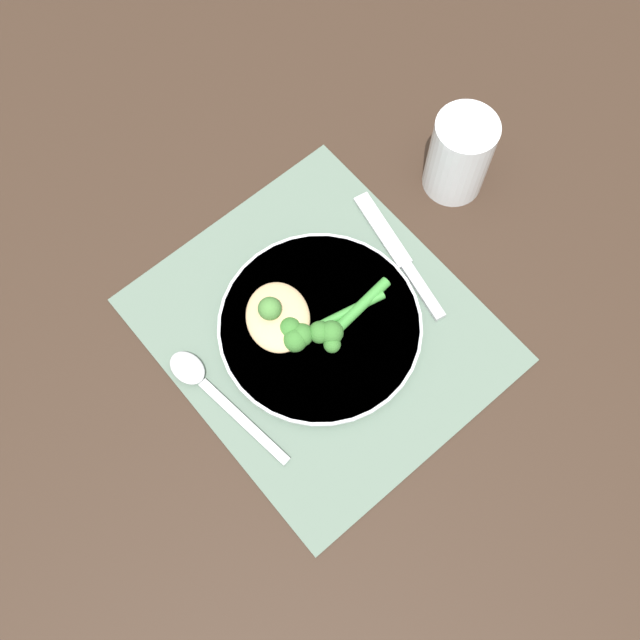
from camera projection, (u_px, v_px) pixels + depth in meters
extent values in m
plane|color=#332319|center=(320.00, 330.00, 0.91)|extent=(3.00, 3.00, 0.00)
cube|color=slate|center=(320.00, 329.00, 0.91)|extent=(0.40, 0.35, 0.00)
cylinder|color=silver|center=(320.00, 327.00, 0.90)|extent=(0.24, 0.24, 0.01)
cylinder|color=silver|center=(320.00, 325.00, 0.89)|extent=(0.25, 0.25, 0.01)
ellipsoid|color=tan|center=(278.00, 317.00, 0.88)|extent=(0.12, 0.11, 0.02)
sphere|color=#477F38|center=(270.00, 309.00, 0.86)|extent=(0.03, 0.03, 0.03)
cylinder|color=#3D8E38|center=(342.00, 315.00, 0.89)|extent=(0.03, 0.11, 0.01)
sphere|color=#38752D|center=(300.00, 333.00, 0.87)|extent=(0.03, 0.03, 0.03)
sphere|color=#38752D|center=(290.00, 329.00, 0.87)|extent=(0.03, 0.03, 0.03)
sphere|color=#38752D|center=(298.00, 343.00, 0.87)|extent=(0.03, 0.03, 0.03)
cylinder|color=#3D8E38|center=(359.00, 308.00, 0.89)|extent=(0.02, 0.10, 0.01)
sphere|color=#38752D|center=(331.00, 333.00, 0.87)|extent=(0.03, 0.03, 0.03)
sphere|color=#38752D|center=(320.00, 332.00, 0.87)|extent=(0.03, 0.03, 0.03)
sphere|color=#38752D|center=(332.00, 344.00, 0.87)|extent=(0.02, 0.02, 0.02)
cube|color=silver|center=(382.00, 230.00, 0.95)|extent=(0.11, 0.04, 0.00)
cube|color=#AFAFB3|center=(423.00, 291.00, 0.92)|extent=(0.08, 0.03, 0.01)
cube|color=silver|center=(244.00, 421.00, 0.86)|extent=(0.14, 0.03, 0.00)
ellipsoid|color=silver|center=(187.00, 368.00, 0.88)|extent=(0.05, 0.04, 0.01)
cylinder|color=silver|center=(459.00, 155.00, 0.93)|extent=(0.08, 0.08, 0.12)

